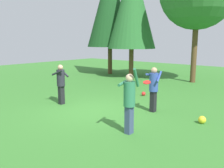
{
  "coord_description": "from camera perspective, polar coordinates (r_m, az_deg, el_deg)",
  "views": [
    {
      "loc": [
        6.49,
        -6.53,
        2.73
      ],
      "look_at": [
        0.53,
        0.55,
        1.05
      ],
      "focal_mm": 38.67,
      "sensor_mm": 36.0,
      "label": 1
    }
  ],
  "objects": [
    {
      "name": "ground_plane",
      "position": [
        9.6,
        -4.56,
        -6.26
      ],
      "size": [
        40.0,
        40.0,
        0.0
      ],
      "primitive_type": "plane",
      "color": "#387A2D"
    },
    {
      "name": "person_thrower",
      "position": [
        7.02,
        4.13,
        -3.37
      ],
      "size": [
        0.59,
        0.62,
        1.98
      ],
      "rotation": [
        0.0,
        0.0,
        1.81
      ],
      "color": "#38476B",
      "rests_on": "ground_plane"
    },
    {
      "name": "person_catcher",
      "position": [
        9.33,
        9.82,
        -0.38
      ],
      "size": [
        0.61,
        0.68,
        1.73
      ],
      "rotation": [
        0.0,
        0.0,
        -1.32
      ],
      "color": "black",
      "rests_on": "ground_plane"
    },
    {
      "name": "person_bystander",
      "position": [
        10.53,
        -12.0,
        0.72
      ],
      "size": [
        0.63,
        0.57,
        1.72
      ],
      "rotation": [
        0.0,
        0.0,
        0.19
      ],
      "color": "black",
      "rests_on": "ground_plane"
    },
    {
      "name": "frisbee",
      "position": [
        8.45,
        8.25,
        0.4
      ],
      "size": [
        0.33,
        0.33,
        0.1
      ],
      "color": "red"
    },
    {
      "name": "ball_yellow",
      "position": [
        8.63,
        20.53,
        -7.91
      ],
      "size": [
        0.26,
        0.26,
        0.26
      ],
      "primitive_type": "sphere",
      "color": "yellow",
      "rests_on": "ground_plane"
    },
    {
      "name": "ball_red",
      "position": [
        12.15,
        7.47,
        -2.28
      ],
      "size": [
        0.21,
        0.21,
        0.21
      ],
      "primitive_type": "sphere",
      "color": "red",
      "rests_on": "ground_plane"
    },
    {
      "name": "tree_left",
      "position": [
        18.22,
        4.75,
        18.17
      ],
      "size": [
        3.5,
        3.5,
        8.37
      ],
      "color": "brown",
      "rests_on": "ground_plane"
    },
    {
      "name": "tree_far_left",
      "position": [
        20.08,
        -0.49,
        18.03
      ],
      "size": [
        3.63,
        3.63,
        8.68
      ],
      "color": "brown",
      "rests_on": "ground_plane"
    }
  ]
}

